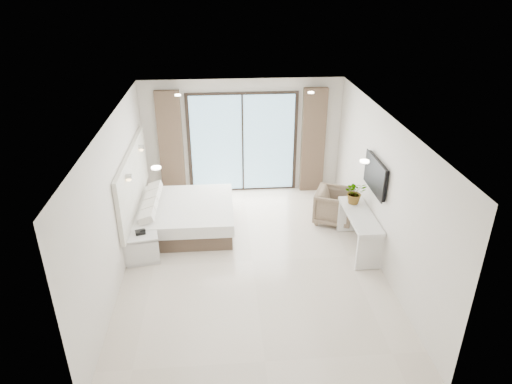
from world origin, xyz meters
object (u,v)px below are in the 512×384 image
bed (184,216)px  armchair (335,205)px  nightstand (142,247)px  console_desk (359,224)px

bed → armchair: armchair is taller
nightstand → bed: bearing=47.3°
armchair → bed: bearing=113.8°
nightstand → armchair: (3.86, 1.13, 0.13)m
nightstand → console_desk: 4.06m
console_desk → armchair: 1.13m
bed → nightstand: bearing=-122.8°
armchair → nightstand: bearing=129.2°
console_desk → nightstand: bearing=-179.6°
bed → armchair: (3.17, 0.05, 0.11)m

